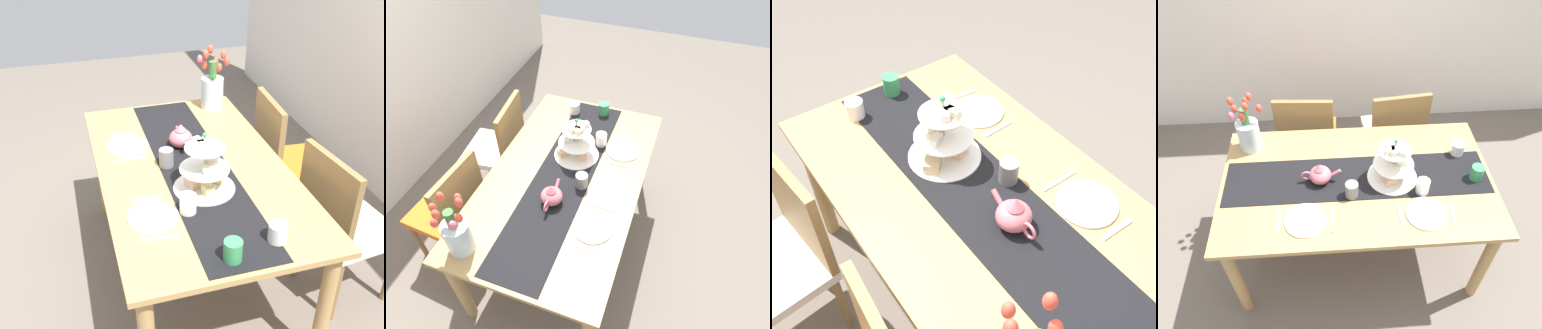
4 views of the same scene
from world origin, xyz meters
TOP-DOWN VIEW (x-y plane):
  - ground_plane at (0.00, 0.00)m, footprint 8.00×8.00m
  - dining_table at (0.00, 0.00)m, footprint 1.63×0.96m
  - chair_left at (-0.32, 0.71)m, footprint 0.45×0.45m
  - chair_right at (0.35, 0.71)m, footprint 0.46×0.46m
  - table_runner at (0.00, 0.01)m, footprint 1.58×0.35m
  - tiered_cake_stand at (0.21, 0.00)m, footprint 0.30×0.30m
  - teapot at (-0.22, 0.00)m, footprint 0.24×0.13m
  - tulip_vase at (-0.67, 0.33)m, footprint 0.19×0.19m
  - cream_jug at (0.66, 0.18)m, footprint 0.08×0.08m
  - dinner_plate_left at (-0.31, -0.29)m, footprint 0.23×0.23m
  - fork_left at (-0.45, -0.29)m, footprint 0.02×0.15m
  - knife_left at (-0.16, -0.29)m, footprint 0.01×0.17m
  - dinner_plate_right at (0.36, -0.29)m, footprint 0.23×0.23m
  - fork_right at (0.21, -0.29)m, footprint 0.03×0.15m
  - knife_right at (0.50, -0.29)m, footprint 0.03×0.17m
  - mug_grey at (-0.04, -0.12)m, footprint 0.08×0.08m
  - mug_white_text at (0.37, -0.13)m, footprint 0.08×0.08m
  - mug_orange at (0.71, -0.04)m, footprint 0.08×0.08m

SIDE VIEW (x-z plane):
  - ground_plane at x=0.00m, z-range 0.00..0.00m
  - chair_left at x=-0.32m, z-range 0.05..0.96m
  - chair_right at x=0.35m, z-range 0.05..0.96m
  - dining_table at x=0.00m, z-range 0.27..1.02m
  - table_runner at x=0.00m, z-range 0.75..0.75m
  - fork_left at x=-0.45m, z-range 0.75..0.75m
  - knife_left at x=-0.16m, z-range 0.75..0.75m
  - fork_right at x=0.21m, z-range 0.75..0.75m
  - knife_right at x=0.50m, z-range 0.75..0.75m
  - dinner_plate_left at x=-0.31m, z-range 0.75..0.76m
  - dinner_plate_right at x=0.36m, z-range 0.75..0.76m
  - cream_jug at x=0.66m, z-range 0.75..0.83m
  - mug_white_text at x=0.37m, z-range 0.75..0.84m
  - mug_orange at x=0.71m, z-range 0.75..0.84m
  - mug_grey at x=-0.04m, z-range 0.75..0.85m
  - teapot at x=-0.22m, z-range 0.74..0.88m
  - tiered_cake_stand at x=0.21m, z-range 0.69..1.00m
  - tulip_vase at x=-0.67m, z-range 0.68..1.08m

